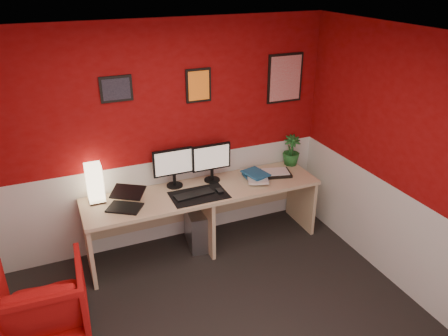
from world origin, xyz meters
TOP-DOWN VIEW (x-y plane):
  - ceiling at (0.00, 0.00)m, footprint 4.00×3.50m
  - wall_back at (0.00, 1.75)m, footprint 4.00×0.01m
  - wall_right at (2.00, 0.00)m, footprint 0.01×3.50m
  - wainscot_back at (0.00, 1.75)m, footprint 4.00×0.01m
  - wainscot_right at (2.00, 0.00)m, footprint 0.01×3.50m
  - desk at (0.44, 1.41)m, footprint 2.60×0.65m
  - shoji_lamp at (-0.66, 1.59)m, footprint 0.16×0.16m
  - laptop at (-0.43, 1.34)m, footprint 0.40×0.37m
  - monitor_left at (0.18, 1.61)m, footprint 0.45×0.06m
  - monitor_right at (0.61, 1.58)m, footprint 0.45×0.06m
  - desk_mat at (0.35, 1.31)m, footprint 0.60×0.38m
  - keyboard at (0.30, 1.32)m, footprint 0.43×0.18m
  - mouse at (0.58, 1.27)m, footprint 0.06×0.10m
  - book_bottom at (0.97, 1.43)m, footprint 0.23×0.30m
  - book_middle at (0.97, 1.40)m, footprint 0.33×0.38m
  - book_top at (0.98, 1.40)m, footprint 0.28×0.34m
  - zen_tray at (1.35, 1.44)m, footprint 0.40×0.33m
  - potted_plant at (1.66, 1.62)m, footprint 0.25×0.25m
  - pc_tower at (0.37, 1.47)m, footprint 0.25×0.47m
  - armchair at (-1.29, 0.72)m, footprint 0.74×0.76m
  - art_left at (-0.33, 1.74)m, footprint 0.32×0.02m
  - art_center at (0.53, 1.74)m, footprint 0.28×0.02m
  - art_right at (1.58, 1.74)m, footprint 0.44×0.02m

SIDE VIEW (x-z plane):
  - pc_tower at x=0.37m, z-range 0.00..0.45m
  - armchair at x=-1.29m, z-range 0.00..0.66m
  - desk at x=0.44m, z-range 0.00..0.73m
  - wainscot_back at x=0.00m, z-range 0.00..1.00m
  - wainscot_right at x=2.00m, z-range 0.00..1.00m
  - desk_mat at x=0.35m, z-range 0.73..0.74m
  - book_bottom at x=0.97m, z-range 0.73..0.76m
  - keyboard at x=0.30m, z-range 0.74..0.75m
  - zen_tray at x=1.35m, z-range 0.73..0.76m
  - mouse at x=0.58m, z-range 0.74..0.77m
  - book_middle at x=0.97m, z-range 0.76..0.78m
  - book_top at x=0.98m, z-range 0.78..0.81m
  - laptop at x=-0.43m, z-range 0.73..0.95m
  - potted_plant at x=1.66m, z-range 0.73..1.10m
  - shoji_lamp at x=-0.66m, z-range 0.73..1.13m
  - monitor_left at x=0.18m, z-range 0.73..1.31m
  - monitor_right at x=0.61m, z-range 0.73..1.31m
  - wall_back at x=0.00m, z-range 0.00..2.50m
  - wall_right at x=2.00m, z-range 0.00..2.50m
  - art_right at x=1.58m, z-range 1.50..2.06m
  - art_center at x=0.53m, z-range 1.62..1.98m
  - art_left at x=-0.33m, z-range 1.72..1.98m
  - ceiling at x=0.00m, z-range 2.50..2.50m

